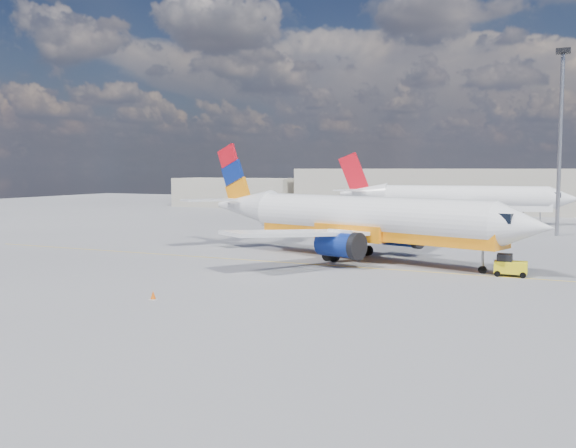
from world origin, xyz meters
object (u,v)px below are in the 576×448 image
at_px(second_jet, 457,199).
at_px(gse_tug, 510,266).
at_px(traffic_cone, 153,295).
at_px(main_jet, 358,219).

height_order(second_jet, gse_tug, second_jet).
distance_m(second_jet, traffic_cone, 65.15).
xyz_separation_m(second_jet, traffic_cone, (-7.18, -64.67, -3.26)).
bearing_deg(second_jet, gse_tug, -81.48).
bearing_deg(second_jet, traffic_cone, -102.13).
height_order(main_jet, gse_tug, main_jet).
height_order(second_jet, traffic_cone, second_jet).
xyz_separation_m(main_jet, second_jet, (1.31, 42.70, -0.05)).
height_order(main_jet, second_jet, main_jet).
distance_m(main_jet, traffic_cone, 22.98).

